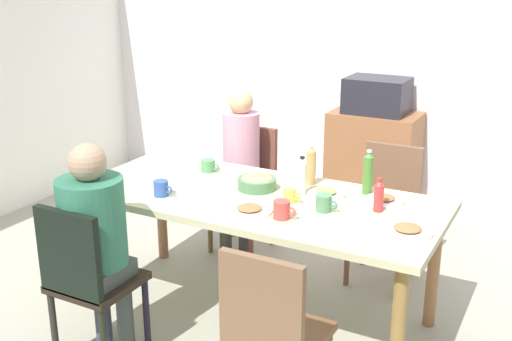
{
  "coord_description": "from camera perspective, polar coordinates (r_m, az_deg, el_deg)",
  "views": [
    {
      "loc": [
        1.57,
        -2.94,
        2.0
      ],
      "look_at": [
        0.0,
        0.0,
        0.91
      ],
      "focal_mm": 43.71,
      "sensor_mm": 36.0,
      "label": 1
    }
  ],
  "objects": [
    {
      "name": "chair_0",
      "position": [
        4.2,
        11.88,
        -3.1
      ],
      "size": [
        0.4,
        0.4,
        0.9
      ],
      "color": "brown",
      "rests_on": "ground_plane"
    },
    {
      "name": "bowl_0",
      "position": [
        3.65,
        0.1,
        -1.07
      ],
      "size": [
        0.23,
        0.23,
        0.09
      ],
      "color": "#48774F",
      "rests_on": "dining_table"
    },
    {
      "name": "bottle_1",
      "position": [
        3.37,
        11.17,
        -2.3
      ],
      "size": [
        0.05,
        0.05,
        0.19
      ],
      "color": "red",
      "rests_on": "dining_table"
    },
    {
      "name": "bottle_3",
      "position": [
        3.72,
        5.07,
        0.45
      ],
      "size": [
        0.06,
        0.06,
        0.25
      ],
      "color": "tan",
      "rests_on": "dining_table"
    },
    {
      "name": "plate_3",
      "position": [
        3.31,
        -0.61,
        -3.63
      ],
      "size": [
        0.24,
        0.24,
        0.04
      ],
      "color": "white",
      "rests_on": "dining_table"
    },
    {
      "name": "bottle_0",
      "position": [
        3.61,
        10.21,
        -0.24
      ],
      "size": [
        0.06,
        0.06,
        0.26
      ],
      "color": "#45792E",
      "rests_on": "dining_table"
    },
    {
      "name": "bottle_2",
      "position": [
        3.55,
        4.22,
        -0.57
      ],
      "size": [
        0.05,
        0.05,
        0.23
      ],
      "color": "silver",
      "rests_on": "dining_table"
    },
    {
      "name": "microwave",
      "position": [
        5.05,
        11.01,
        6.76
      ],
      "size": [
        0.48,
        0.36,
        0.28
      ],
      "primitive_type": "cube",
      "color": "#22222A",
      "rests_on": "side_cabinet"
    },
    {
      "name": "cup_3",
      "position": [
        3.58,
        -8.66,
        -1.63
      ],
      "size": [
        0.12,
        0.08,
        0.09
      ],
      "color": "#3354A0",
      "rests_on": "dining_table"
    },
    {
      "name": "plate_2",
      "position": [
        3.53,
        11.63,
        -2.62
      ],
      "size": [
        0.22,
        0.22,
        0.04
      ],
      "color": "white",
      "rests_on": "dining_table"
    },
    {
      "name": "wall_back",
      "position": [
        5.33,
        10.86,
        10.18
      ],
      "size": [
        5.51,
        0.12,
        2.6
      ],
      "primitive_type": "cube",
      "color": "silver",
      "rests_on": "ground_plane"
    },
    {
      "name": "person_3",
      "position": [
        3.29,
        -14.55,
        -5.46
      ],
      "size": [
        0.34,
        0.34,
        1.19
      ],
      "color": "#37394C",
      "rests_on": "ground_plane"
    },
    {
      "name": "chair_2",
      "position": [
        4.58,
        -0.85,
        -0.92
      ],
      "size": [
        0.4,
        0.4,
        0.9
      ],
      "color": "brown",
      "rests_on": "ground_plane"
    },
    {
      "name": "cup_2",
      "position": [
        3.97,
        -4.38,
        0.44
      ],
      "size": [
        0.13,
        0.09,
        0.08
      ],
      "color": "#4F8F5A",
      "rests_on": "dining_table"
    },
    {
      "name": "chair_1",
      "position": [
        2.77,
        1.45,
        -14.41
      ],
      "size": [
        0.4,
        0.4,
        0.9
      ],
      "color": "brown",
      "rests_on": "ground_plane"
    },
    {
      "name": "person_2",
      "position": [
        4.45,
        -1.44,
        1.06
      ],
      "size": [
        0.3,
        0.3,
        1.2
      ],
      "color": "#373639",
      "rests_on": "ground_plane"
    },
    {
      "name": "cup_4",
      "position": [
        3.34,
        6.26,
        -2.99
      ],
      "size": [
        0.12,
        0.08,
        0.09
      ],
      "color": "#50855C",
      "rests_on": "dining_table"
    },
    {
      "name": "cup_0",
      "position": [
        3.22,
        2.4,
        -3.6
      ],
      "size": [
        0.12,
        0.09,
        0.1
      ],
      "color": "#CB443E",
      "rests_on": "dining_table"
    },
    {
      "name": "chair_3",
      "position": [
        3.32,
        -15.3,
        -9.31
      ],
      "size": [
        0.4,
        0.4,
        0.9
      ],
      "color": "black",
      "rests_on": "ground_plane"
    },
    {
      "name": "plate_0",
      "position": [
        3.58,
        6.44,
        -2.08
      ],
      "size": [
        0.21,
        0.21,
        0.04
      ],
      "color": "silver",
      "rests_on": "dining_table"
    },
    {
      "name": "ground_plane",
      "position": [
        3.89,
        0.0,
        -12.9
      ],
      "size": [
        6.32,
        6.32,
        0.0
      ],
      "primitive_type": "plane",
      "color": "#9B9B88"
    },
    {
      "name": "cup_1",
      "position": [
        3.45,
        3.12,
        -2.3
      ],
      "size": [
        0.11,
        0.07,
        0.08
      ],
      "color": "#DFCD4F",
      "rests_on": "dining_table"
    },
    {
      "name": "plate_1",
      "position": [
        3.15,
        13.69,
        -5.32
      ],
      "size": [
        0.25,
        0.25,
        0.04
      ],
      "color": "white",
      "rests_on": "dining_table"
    },
    {
      "name": "dining_table",
      "position": [
        3.59,
        0.0,
        -3.47
      ],
      "size": [
        2.11,
        0.93,
        0.76
      ],
      "color": "#BDB98B",
      "rests_on": "ground_plane"
    },
    {
      "name": "side_cabinet",
      "position": [
        5.2,
        10.63,
        0.37
      ],
      "size": [
        0.7,
        0.44,
        0.9
      ],
      "primitive_type": "cube",
      "color": "#915C39",
      "rests_on": "ground_plane"
    }
  ]
}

